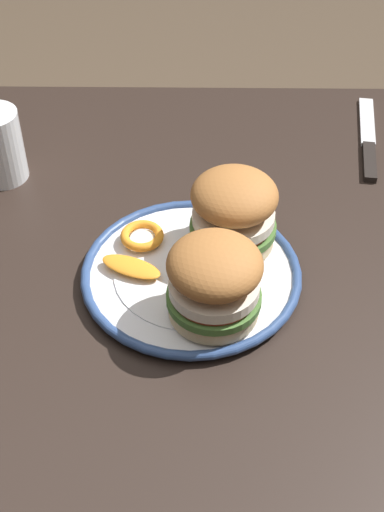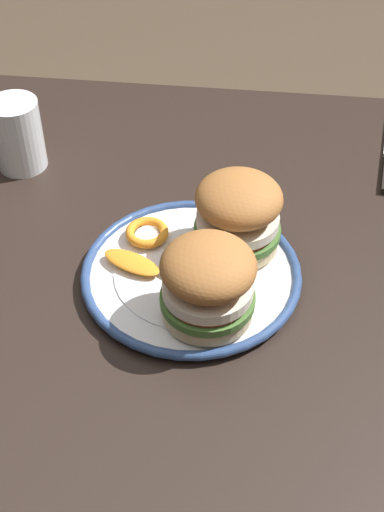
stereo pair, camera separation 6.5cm
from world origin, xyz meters
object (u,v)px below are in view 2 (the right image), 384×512
object	(u,v)px
drinking_glass	(19,139)
dinner_plate	(192,274)
dining_table	(192,331)
sandwich_half_right	(208,281)
sandwich_half_left	(238,213)

from	to	relation	value
drinking_glass	dinner_plate	bearing A→B (deg)	143.02
dining_table	sandwich_half_right	xyz separation A→B (m)	(-0.03, 0.07, 0.18)
sandwich_half_left	dining_table	bearing A→B (deg)	41.25
drinking_glass	dining_table	bearing A→B (deg)	143.81
dinner_plate	sandwich_half_right	world-z (taller)	sandwich_half_right
sandwich_half_left	drinking_glass	bearing A→B (deg)	-25.48
dinner_plate	sandwich_half_right	xyz separation A→B (m)	(-0.03, 0.07, 0.06)
dinner_plate	drinking_glass	xyz separation A→B (m)	(0.27, -0.21, 0.04)
dining_table	dinner_plate	bearing A→B (deg)	98.89
dinner_plate	sandwich_half_left	size ratio (longest dim) A/B	2.15
dinner_plate	drinking_glass	size ratio (longest dim) A/B	2.59
sandwich_half_left	drinking_glass	xyz separation A→B (m)	(0.33, -0.16, -0.02)
sandwich_half_left	dinner_plate	bearing A→B (deg)	45.71
sandwich_half_left	sandwich_half_right	distance (m)	0.12
dining_table	drinking_glass	xyz separation A→B (m)	(0.27, -0.20, 0.15)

